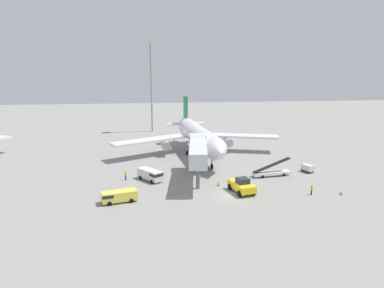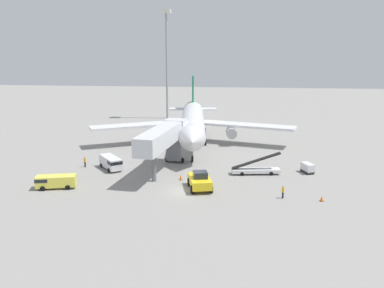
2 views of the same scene
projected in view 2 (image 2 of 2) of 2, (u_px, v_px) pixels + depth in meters
ground_plane at (182, 191)px, 59.12m from camera, size 300.00×300.00×0.00m
airplane_at_gate at (193, 122)px, 84.85m from camera, size 41.17×36.68×12.93m
jet_bridge at (164, 138)px, 67.40m from camera, size 5.57×17.86×7.34m
pushback_tug at (200, 181)px, 59.87m from camera, size 3.97×5.86×2.61m
belt_loader_truck at (256, 169)px, 66.90m from camera, size 7.66×2.79×3.46m
service_van_rear_right at (55, 181)px, 60.26m from camera, size 5.74×3.24×1.81m
service_van_mid_center at (111, 162)px, 69.44m from camera, size 4.88×5.48×2.04m
baggage_cart_far_center at (308, 168)px, 67.60m from camera, size 2.02×2.68×1.52m
ground_crew_worker_foreground at (283, 192)px, 56.35m from camera, size 0.41×0.41×1.69m
ground_crew_worker_midground at (85, 162)px, 70.74m from camera, size 0.47×0.47×1.77m
safety_cone_alpha at (322, 198)px, 55.41m from camera, size 0.50×0.50×0.75m
safety_cone_bravo at (181, 178)px, 64.09m from camera, size 0.50×0.50×0.76m
apron_light_mast at (167, 45)px, 113.92m from camera, size 2.40×2.40×28.78m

